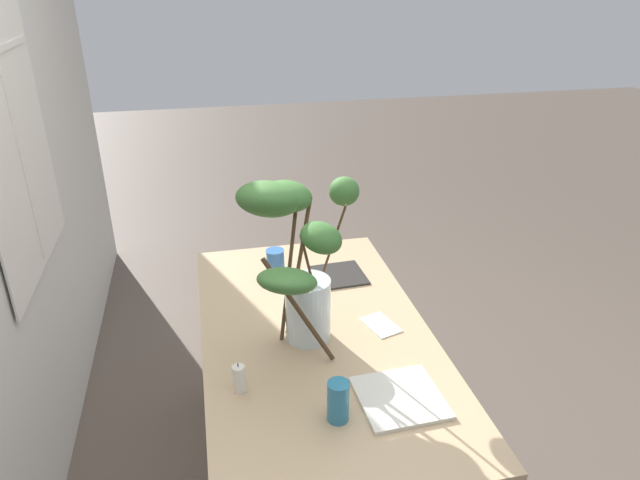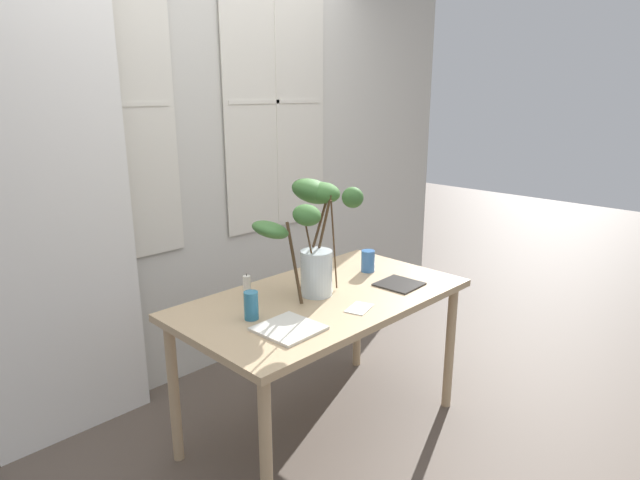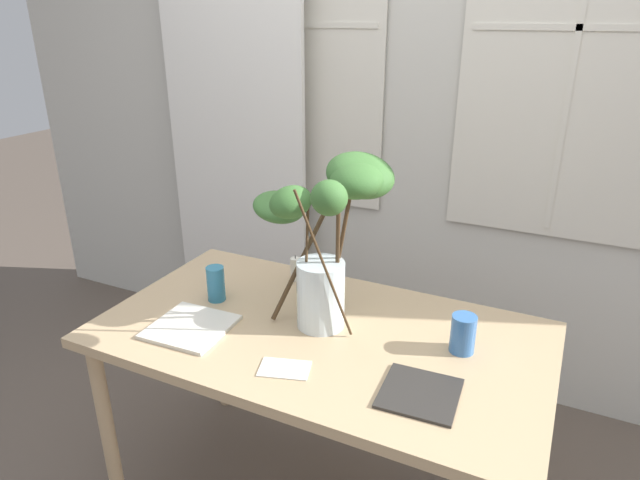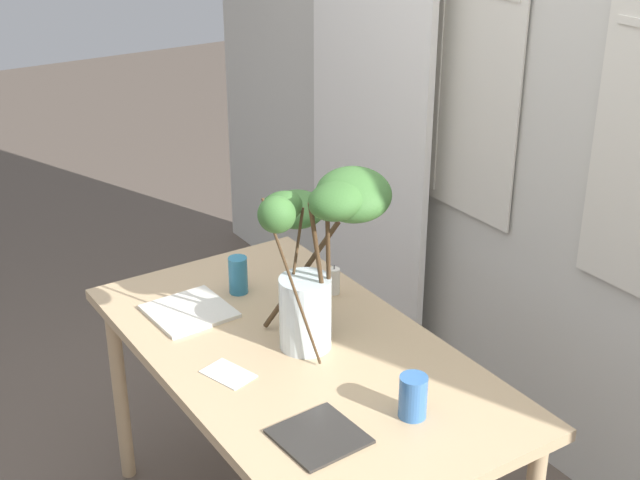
% 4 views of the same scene
% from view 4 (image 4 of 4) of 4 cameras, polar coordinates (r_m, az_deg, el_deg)
% --- Properties ---
extents(back_wall_with_windows, '(4.69, 0.14, 2.69)m').
position_cam_4_polar(back_wall_with_windows, '(3.04, 15.86, 8.87)').
color(back_wall_with_windows, beige).
rests_on(back_wall_with_windows, ground).
extents(curtain_sheer_side, '(0.76, 0.03, 2.46)m').
position_cam_4_polar(curtain_sheer_side, '(3.60, 3.15, 10.06)').
color(curtain_sheer_side, white).
rests_on(curtain_sheer_side, ground).
extents(dining_table, '(1.42, 0.79, 0.75)m').
position_cam_4_polar(dining_table, '(2.68, -1.37, -8.44)').
color(dining_table, tan).
rests_on(dining_table, ground).
extents(vase_with_branches, '(0.56, 0.48, 0.57)m').
position_cam_4_polar(vase_with_branches, '(2.52, -0.16, -0.29)').
color(vase_with_branches, silver).
rests_on(vase_with_branches, dining_table).
extents(drinking_glass_blue_left, '(0.06, 0.06, 0.13)m').
position_cam_4_polar(drinking_glass_blue_left, '(2.94, -5.24, -2.24)').
color(drinking_glass_blue_left, teal).
rests_on(drinking_glass_blue_left, dining_table).
extents(drinking_glass_blue_right, '(0.07, 0.07, 0.12)m').
position_cam_4_polar(drinking_glass_blue_right, '(2.35, 5.95, -9.90)').
color(drinking_glass_blue_right, '#386BAD').
rests_on(drinking_glass_blue_right, dining_table).
extents(plate_square_left, '(0.25, 0.25, 0.01)m').
position_cam_4_polar(plate_square_left, '(2.86, -8.32, -4.51)').
color(plate_square_left, silver).
rests_on(plate_square_left, dining_table).
extents(plate_square_right, '(0.21, 0.21, 0.01)m').
position_cam_4_polar(plate_square_right, '(2.30, -0.07, -12.40)').
color(plate_square_right, '#2D2B28').
rests_on(plate_square_right, dining_table).
extents(napkin_folded, '(0.16, 0.13, 0.00)m').
position_cam_4_polar(napkin_folded, '(2.54, -5.87, -8.50)').
color(napkin_folded, silver).
rests_on(napkin_folded, dining_table).
extents(pillar_candle, '(0.04, 0.04, 0.10)m').
position_cam_4_polar(pillar_candle, '(2.93, 0.90, -2.63)').
color(pillar_candle, silver).
rests_on(pillar_candle, dining_table).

